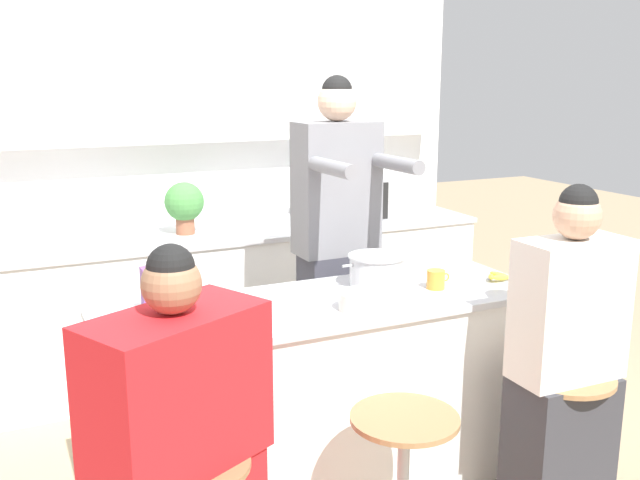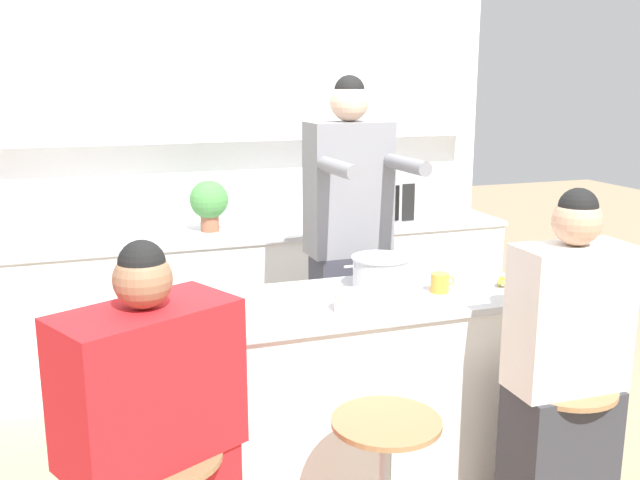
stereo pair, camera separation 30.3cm
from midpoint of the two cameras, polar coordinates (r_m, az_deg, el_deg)
name	(u,v)px [view 2 (the right image)]	position (r m, az deg, el deg)	size (l,w,h in m)	color
wall_back	(227,126)	(4.75, -5.66, 9.08)	(3.75, 0.22, 2.70)	white
back_counter	(242,298)	(4.63, -4.38, -4.68)	(3.48, 0.70, 0.92)	white
kitchen_island	(325,400)	(3.21, 3.16, -12.71)	(1.93, 0.64, 0.93)	black
bar_stool_rightmost	(560,456)	(3.15, 21.38, -15.84)	(0.39, 0.39, 0.69)	#997047
person_cooking	(348,262)	(3.65, 4.66, -1.79)	(0.43, 0.59, 1.87)	#383842
person_wrapped_blanket	(154,467)	(2.40, -9.52, -17.60)	(0.62, 0.50, 1.39)	red
person_seated_near	(563,392)	(3.02, 21.68, -11.33)	(0.44, 0.27, 1.46)	#333338
cooking_pot	(380,272)	(3.22, 7.55, -2.60)	(0.35, 0.26, 0.15)	#B7BABC
fruit_bowl	(357,302)	(2.90, 5.94, -5.01)	(0.18, 0.18, 0.08)	silver
coffee_cup_near	(440,283)	(3.21, 12.26, -3.40)	(0.11, 0.08, 0.09)	orange
banana_bunch	(506,282)	(3.38, 17.20, -3.25)	(0.14, 0.10, 0.05)	yellow
juice_carton	(149,286)	(2.94, -10.70, -3.66)	(0.06, 0.06, 0.21)	#7A428E
microwave	(372,199)	(4.74, 6.02, 3.27)	(0.48, 0.39, 0.30)	#B2B5B7
potted_plant	(209,202)	(4.43, -6.95, 3.05)	(0.24, 0.24, 0.32)	#93563D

